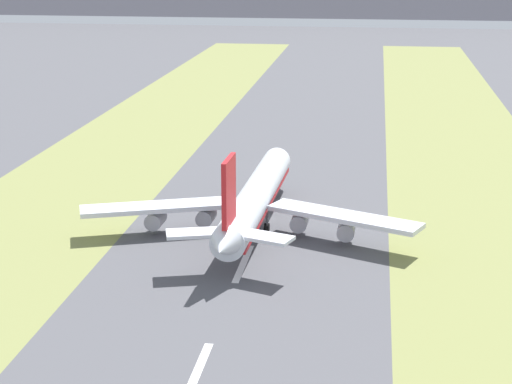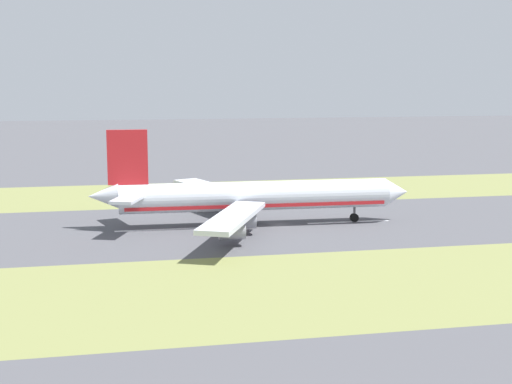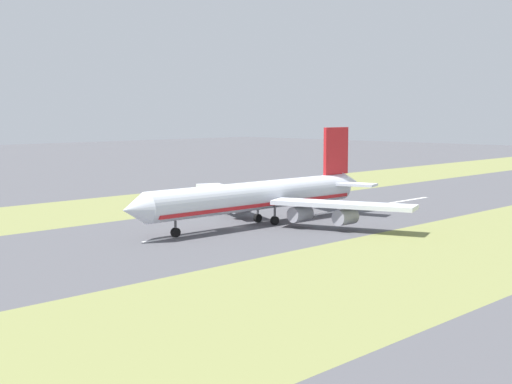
{
  "view_description": "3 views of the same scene",
  "coord_description": "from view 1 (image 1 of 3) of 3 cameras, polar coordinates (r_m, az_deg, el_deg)",
  "views": [
    {
      "loc": [
        21.26,
        -161.33,
        53.47
      ],
      "look_at": [
        -0.57,
        -4.92,
        7.0
      ],
      "focal_mm": 60.0,
      "sensor_mm": 36.0,
      "label": 1
    },
    {
      "loc": [
        142.14,
        -33.64,
        30.13
      ],
      "look_at": [
        -0.57,
        -4.92,
        7.0
      ],
      "focal_mm": 50.0,
      "sensor_mm": 36.0,
      "label": 2
    },
    {
      "loc": [
        -104.41,
        101.36,
        23.49
      ],
      "look_at": [
        -0.57,
        -4.92,
        7.0
      ],
      "focal_mm": 50.0,
      "sensor_mm": 36.0,
      "label": 3
    }
  ],
  "objects": [
    {
      "name": "ground_plane",
      "position": [
        171.28,
        0.42,
        -1.79
      ],
      "size": [
        800.0,
        800.0,
        0.0
      ],
      "primitive_type": "plane",
      "color": "#4C4C51"
    },
    {
      "name": "grass_median_west",
      "position": [
        182.41,
        -13.74,
        -1.13
      ],
      "size": [
        40.0,
        600.0,
        0.01
      ],
      "primitive_type": "cube",
      "color": "olive",
      "rests_on": "ground"
    },
    {
      "name": "grass_median_east",
      "position": [
        171.61,
        15.5,
        -2.38
      ],
      "size": [
        40.0,
        600.0,
        0.01
      ],
      "primitive_type": "cube",
      "color": "olive",
      "rests_on": "ground"
    },
    {
      "name": "centreline_dash_near",
      "position": [
        112.27,
        -4.04,
        -12.09
      ],
      "size": [
        1.2,
        18.0,
        0.01
      ],
      "primitive_type": "cube",
      "color": "silver",
      "rests_on": "ground"
    },
    {
      "name": "centreline_dash_mid",
      "position": [
        148.04,
        -0.85,
        -4.78
      ],
      "size": [
        1.2,
        18.0,
        0.01
      ],
      "primitive_type": "cube",
      "color": "silver",
      "rests_on": "ground"
    },
    {
      "name": "centreline_dash_far",
      "position": [
        185.55,
        1.03,
        -0.35
      ],
      "size": [
        1.2,
        18.0,
        0.01
      ],
      "primitive_type": "cube",
      "color": "silver",
      "rests_on": "ground"
    },
    {
      "name": "airplane_main_jet",
      "position": [
        163.1,
        -0.11,
        -0.52
      ],
      "size": [
        64.11,
        67.14,
        20.2
      ],
      "color": "silver",
      "rests_on": "ground"
    }
  ]
}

